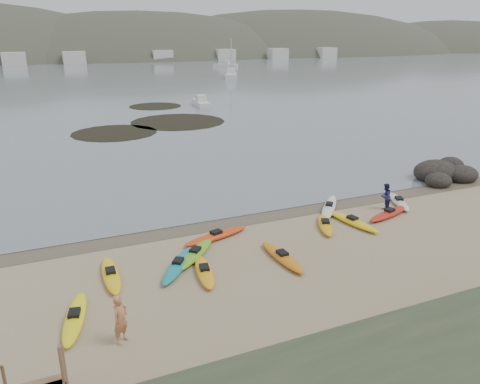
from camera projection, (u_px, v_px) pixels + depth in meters
name	position (u px, v px, depth m)	size (l,w,h in m)	color
ground	(240.00, 217.00, 26.97)	(600.00, 600.00, 0.00)	tan
wet_sand	(242.00, 218.00, 26.71)	(60.00, 60.00, 0.00)	brown
water	(46.00, 49.00, 287.33)	(1200.00, 1200.00, 0.00)	slate
kayaks	(269.00, 240.00, 23.54)	(21.21, 9.67, 0.34)	red
person_west	(121.00, 319.00, 15.79)	(0.66, 0.43, 1.80)	#C6804F
person_east	(385.00, 196.00, 27.92)	(0.77, 0.60, 1.58)	navy
rock_cluster	(444.00, 176.00, 33.85)	(5.16, 3.77, 1.68)	black
kelp_mats	(155.00, 121.00, 55.72)	(17.90, 24.68, 0.04)	black
moored_boats	(76.00, 80.00, 97.32)	(95.37, 77.22, 1.34)	silver
far_hills	(151.00, 91.00, 215.28)	(550.00, 135.00, 80.00)	#384235
far_town	(82.00, 58.00, 154.42)	(199.00, 5.00, 4.00)	beige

